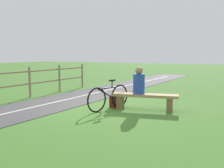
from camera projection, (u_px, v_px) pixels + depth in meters
The scene contains 5 objects.
ground_plane at pixel (93, 106), 8.26m from camera, with size 80.00×80.00×0.00m, color #477A2D.
bench at pixel (144, 99), 7.63m from camera, with size 2.01×0.86×0.48m.
person_seated at pixel (139, 82), 7.62m from camera, with size 0.41×0.41×0.80m.
bicycle at pixel (109, 97), 7.63m from camera, with size 0.48×1.64×0.90m.
backpack at pixel (115, 101), 8.02m from camera, with size 0.33×0.33×0.38m.
Camera 1 is at (-4.46, 6.81, 1.64)m, focal length 41.22 mm.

